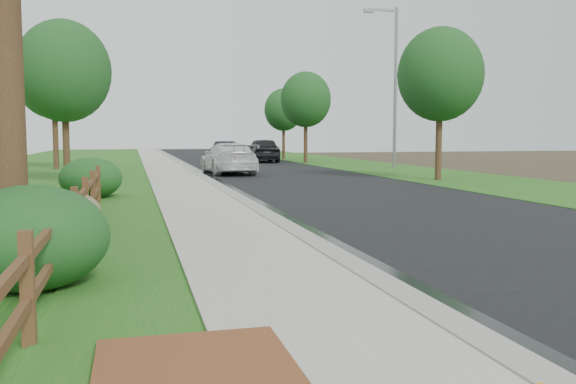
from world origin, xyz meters
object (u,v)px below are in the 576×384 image
object	(u,v)px
dark_car_mid	(263,150)
ranch_fence	(81,207)
white_suv	(228,158)
streetlight	(393,78)

from	to	relation	value
dark_car_mid	ranch_fence	bearing A→B (deg)	75.64
white_suv	ranch_fence	bearing A→B (deg)	70.04
ranch_fence	dark_car_mid	bearing A→B (deg)	72.14
ranch_fence	dark_car_mid	xyz separation A→B (m)	(10.06, 31.22, 0.26)
dark_car_mid	streetlight	xyz separation A→B (m)	(5.37, -10.51, 4.29)
white_suv	dark_car_mid	bearing A→B (deg)	-112.23
dark_car_mid	white_suv	bearing A→B (deg)	74.30
white_suv	dark_car_mid	world-z (taller)	dark_car_mid
ranch_fence	streetlight	size ratio (longest dim) A/B	1.85
ranch_fence	white_suv	xyz separation A→B (m)	(5.60, 18.41, 0.17)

